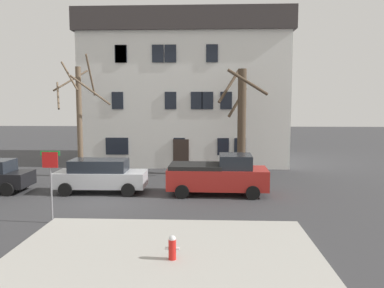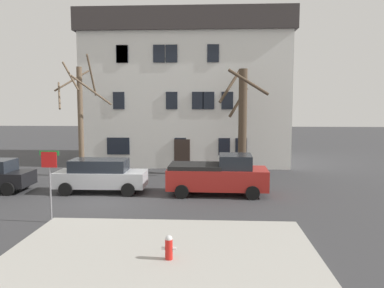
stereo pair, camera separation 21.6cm
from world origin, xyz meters
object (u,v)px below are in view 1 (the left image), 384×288
car_silver_wagon (101,175)px  street_sign_pole (51,173)px  tree_bare_mid (241,119)px  fire_hydrant (172,247)px  building_main (186,90)px  tree_bare_near (79,115)px  pickup_truck_red (218,175)px  bicycle_leaning (90,168)px

car_silver_wagon → street_sign_pole: 5.27m
car_silver_wagon → tree_bare_mid: bearing=34.1°
fire_hydrant → car_silver_wagon: bearing=117.5°
building_main → tree_bare_near: bearing=-129.8°
fire_hydrant → pickup_truck_red: bearing=80.0°
tree_bare_mid → car_silver_wagon: size_ratio=1.47×
car_silver_wagon → pickup_truck_red: pickup_truck_red is taller
tree_bare_near → pickup_truck_red: size_ratio=1.49×
car_silver_wagon → fire_hydrant: bearing=-62.5°
building_main → tree_bare_mid: building_main is taller
tree_bare_near → fire_hydrant: bearing=-61.6°
street_sign_pole → pickup_truck_red: bearing=37.6°
building_main → street_sign_pole: size_ratio=5.50×
fire_hydrant → street_sign_pole: bearing=144.3°
building_main → fire_hydrant: (0.79, -20.57, -5.16)m
tree_bare_mid → bicycle_leaning: (-9.87, 0.14, -3.28)m
fire_hydrant → bicycle_leaning: bicycle_leaning is taller
pickup_truck_red → tree_bare_near: bearing=152.7°
fire_hydrant → tree_bare_near: bearing=118.4°
fire_hydrant → bicycle_leaning: 15.60m
tree_bare_mid → street_sign_pole: 13.21m
car_silver_wagon → bicycle_leaning: (-2.24, 5.31, -0.53)m
pickup_truck_red → fire_hydrant: size_ratio=7.07×
pickup_truck_red → fire_hydrant: bearing=-100.0°
tree_bare_mid → fire_hydrant: 14.58m
pickup_truck_red → bicycle_leaning: (-8.32, 5.43, -0.62)m
bicycle_leaning → building_main: bearing=47.4°
tree_bare_near → pickup_truck_red: (8.58, -4.43, -2.91)m
tree_bare_near → car_silver_wagon: 5.81m
tree_bare_near → street_sign_pole: tree_bare_near is taller
tree_bare_mid → street_sign_pole: (-8.08, -10.31, -1.68)m
tree_bare_mid → street_sign_pole: size_ratio=2.44×
bicycle_leaning → street_sign_pole: bearing=-80.3°
tree_bare_near → street_sign_pole: size_ratio=2.69×
tree_bare_mid → car_silver_wagon: bearing=-145.9°
fire_hydrant → bicycle_leaning: size_ratio=0.41×
car_silver_wagon → fire_hydrant: size_ratio=6.51×
street_sign_pole → building_main: bearing=76.1°
tree_bare_near → pickup_truck_red: bearing=-27.3°
street_sign_pole → fire_hydrant: bearing=-35.7°
tree_bare_near → bicycle_leaning: size_ratio=4.37×
car_silver_wagon → bicycle_leaning: size_ratio=2.69×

